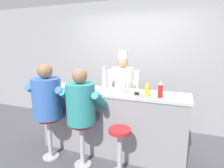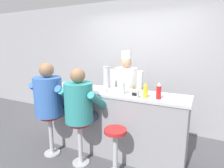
{
  "view_description": "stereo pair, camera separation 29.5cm",
  "coord_description": "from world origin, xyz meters",
  "views": [
    {
      "loc": [
        1.03,
        -2.44,
        1.77
      ],
      "look_at": [
        0.01,
        0.26,
        1.17
      ],
      "focal_mm": 30.0,
      "sensor_mm": 36.0,
      "label": 1
    },
    {
      "loc": [
        1.3,
        -2.33,
        1.77
      ],
      "look_at": [
        0.01,
        0.26,
        1.17
      ],
      "focal_mm": 30.0,
      "sensor_mm": 36.0,
      "label": 2
    }
  ],
  "objects": [
    {
      "name": "ground_plane",
      "position": [
        0.0,
        0.0,
        0.0
      ],
      "size": [
        20.0,
        20.0,
        0.0
      ],
      "primitive_type": "plane",
      "color": "#4C4C51"
    },
    {
      "name": "wall_back",
      "position": [
        0.0,
        1.53,
        1.35
      ],
      "size": [
        10.0,
        0.06,
        2.7
      ],
      "color": "#99999E",
      "rests_on": "ground_plane"
    },
    {
      "name": "diner_counter",
      "position": [
        0.0,
        0.29,
        0.52
      ],
      "size": [
        2.4,
        0.57,
        1.05
      ],
      "color": "gray",
      "rests_on": "ground_plane"
    },
    {
      "name": "ketchup_bottle_red",
      "position": [
        0.77,
        0.17,
        1.16
      ],
      "size": [
        0.06,
        0.06,
        0.23
      ],
      "color": "red",
      "rests_on": "diner_counter"
    },
    {
      "name": "mustard_bottle_yellow",
      "position": [
        0.59,
        0.14,
        1.15
      ],
      "size": [
        0.06,
        0.06,
        0.22
      ],
      "color": "yellow",
      "rests_on": "diner_counter"
    },
    {
      "name": "hot_sauce_bottle_orange",
      "position": [
        0.39,
        0.2,
        1.11
      ],
      "size": [
        0.03,
        0.03,
        0.14
      ],
      "color": "orange",
      "rests_on": "diner_counter"
    },
    {
      "name": "water_pitcher_clear",
      "position": [
        0.2,
        0.17,
        1.14
      ],
      "size": [
        0.13,
        0.12,
        0.19
      ],
      "color": "silver",
      "rests_on": "diner_counter"
    },
    {
      "name": "breakfast_plate",
      "position": [
        -0.75,
        0.16,
        1.06
      ],
      "size": [
        0.24,
        0.24,
        0.05
      ],
      "color": "white",
      "rests_on": "diner_counter"
    },
    {
      "name": "cereal_bowl",
      "position": [
        -0.12,
        0.19,
        1.08
      ],
      "size": [
        0.15,
        0.15,
        0.06
      ],
      "color": "white",
      "rests_on": "diner_counter"
    },
    {
      "name": "coffee_mug_blue",
      "position": [
        -0.4,
        0.19,
        1.09
      ],
      "size": [
        0.13,
        0.08,
        0.08
      ],
      "color": "#4C7AB2",
      "rests_on": "diner_counter"
    },
    {
      "name": "coffee_mug_tan",
      "position": [
        -0.56,
        0.27,
        1.08
      ],
      "size": [
        0.12,
        0.08,
        0.08
      ],
      "color": "beige",
      "rests_on": "diner_counter"
    },
    {
      "name": "cup_stack_steel",
      "position": [
        -0.18,
        0.42,
        1.23
      ],
      "size": [
        0.11,
        0.11,
        0.37
      ],
      "color": "#B7BABF",
      "rests_on": "diner_counter"
    },
    {
      "name": "napkin_dispenser_chrome",
      "position": [
        0.46,
        0.08,
        1.1
      ],
      "size": [
        0.11,
        0.07,
        0.11
      ],
      "color": "silver",
      "rests_on": "diner_counter"
    },
    {
      "name": "diner_seated_blue",
      "position": [
        -0.85,
        -0.21,
        0.95
      ],
      "size": [
        0.65,
        0.64,
        1.51
      ],
      "color": "#B2B5BA",
      "rests_on": "ground_plane"
    },
    {
      "name": "diner_seated_teal",
      "position": [
        -0.27,
        -0.22,
        0.93
      ],
      "size": [
        0.61,
        0.61,
        1.46
      ],
      "color": "#B2B5BA",
      "rests_on": "ground_plane"
    },
    {
      "name": "empty_stool_round",
      "position": [
        0.31,
        -0.25,
        0.46
      ],
      "size": [
        0.3,
        0.3,
        0.68
      ],
      "color": "#B2B5BA",
      "rests_on": "ground_plane"
    },
    {
      "name": "cook_in_whites_near",
      "position": [
        -0.01,
        0.9,
        0.92
      ],
      "size": [
        0.65,
        0.42,
        1.67
      ],
      "color": "#232328",
      "rests_on": "ground_plane"
    }
  ]
}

